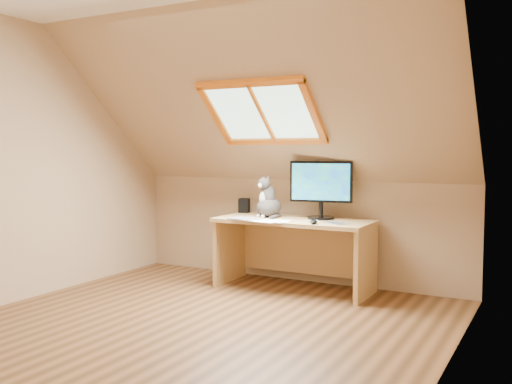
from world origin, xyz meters
The scene contains 10 objects.
ground centered at (0.00, 0.00, 0.00)m, with size 3.50×3.50×0.00m, color brown.
room_shell centered at (0.00, -0.09, 1.43)m, with size 3.52×3.52×2.41m.
desk centered at (0.15, 1.44, 0.45)m, with size 1.44×0.63×0.66m.
monitor centered at (0.37, 1.49, 0.97)m, with size 0.58×0.25×0.53m.
cat centered at (-0.13, 1.40, 0.80)m, with size 0.30×0.33×0.41m.
desk_speaker centered at (-0.52, 1.63, 0.73)m, with size 0.10×0.10×0.14m, color black.
graphics_tablet centered at (-0.23, 1.14, 0.66)m, with size 0.28×0.20×0.01m, color #B2B2B7.
mouse centered at (0.45, 1.14, 0.68)m, with size 0.06×0.11×0.04m, color black.
papers centered at (0.08, 1.12, 0.66)m, with size 0.35×0.30×0.01m.
cables centered at (0.51, 1.26, 0.66)m, with size 0.51×0.26×0.01m.
Camera 1 is at (2.33, -3.38, 1.30)m, focal length 40.00 mm.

